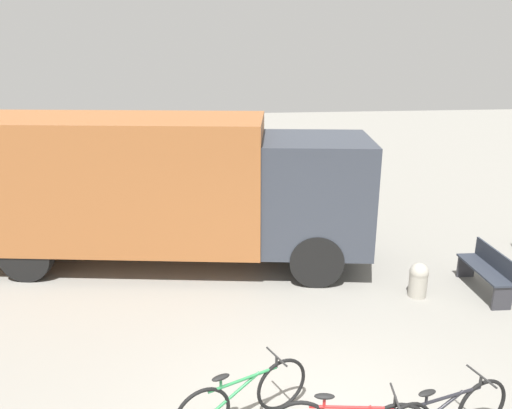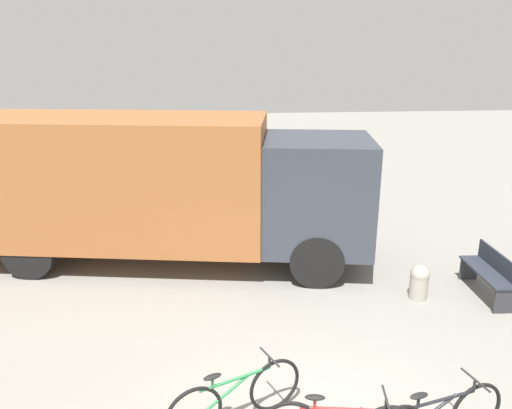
{
  "view_description": "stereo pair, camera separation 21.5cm",
  "coord_description": "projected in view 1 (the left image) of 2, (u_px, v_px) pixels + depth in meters",
  "views": [
    {
      "loc": [
        -1.23,
        -4.38,
        4.28
      ],
      "look_at": [
        -0.24,
        3.99,
        1.63
      ],
      "focal_mm": 35.0,
      "sensor_mm": 36.0,
      "label": 1
    },
    {
      "loc": [
        -1.02,
        -4.4,
        4.28
      ],
      "look_at": [
        -0.24,
        3.99,
        1.63
      ],
      "focal_mm": 35.0,
      "sensor_mm": 36.0,
      "label": 2
    }
  ],
  "objects": [
    {
      "name": "bicycle_near",
      "position": [
        243.0,
        398.0,
        5.83
      ],
      "size": [
        1.63,
        0.76,
        0.79
      ],
      "rotation": [
        0.0,
        0.0,
        0.41
      ],
      "color": "black",
      "rests_on": "ground"
    },
    {
      "name": "bollard_near_bench",
      "position": [
        418.0,
        279.0,
        8.92
      ],
      "size": [
        0.34,
        0.34,
        0.64
      ],
      "color": "#9E998C",
      "rests_on": "ground"
    },
    {
      "name": "delivery_truck",
      "position": [
        163.0,
        184.0,
        9.96
      ],
      "size": [
        8.2,
        3.41,
        3.01
      ],
      "rotation": [
        0.0,
        0.0,
        -0.16
      ],
      "color": "#99592D",
      "rests_on": "ground"
    },
    {
      "name": "park_bench",
      "position": [
        488.0,
        270.0,
        9.03
      ],
      "size": [
        0.46,
        1.42,
        0.81
      ],
      "rotation": [
        0.0,
        0.0,
        1.53
      ],
      "color": "#282D38",
      "rests_on": "ground"
    }
  ]
}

